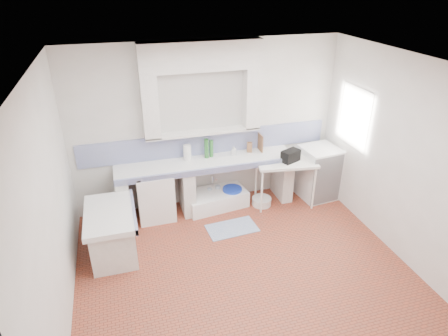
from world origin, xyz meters
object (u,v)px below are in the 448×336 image
object	(u,v)px
stove	(155,195)
side_table	(284,183)
fridge	(318,173)
sink	(216,199)

from	to	relation	value
stove	side_table	xyz separation A→B (m)	(2.21, -0.23, 0.01)
side_table	fridge	xyz separation A→B (m)	(0.70, 0.08, 0.06)
sink	fridge	world-z (taller)	fridge
stove	side_table	distance (m)	2.23
stove	fridge	distance (m)	2.91
side_table	fridge	world-z (taller)	fridge
stove	sink	distance (m)	1.08
stove	sink	size ratio (longest dim) A/B	0.79
sink	stove	bearing A→B (deg)	173.89
sink	side_table	size ratio (longest dim) A/B	1.04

